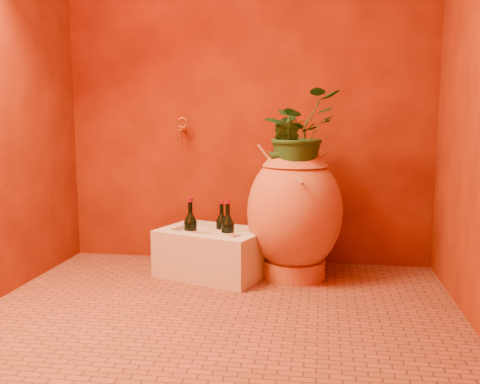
% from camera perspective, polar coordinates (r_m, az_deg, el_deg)
% --- Properties ---
extents(floor, '(2.50, 2.50, 0.00)m').
position_cam_1_polar(floor, '(2.87, -2.20, -12.52)').
color(floor, brown).
rests_on(floor, ground).
extents(wall_back, '(2.50, 0.02, 2.50)m').
position_cam_1_polar(wall_back, '(3.68, 0.73, 11.89)').
color(wall_back, '#571604').
rests_on(wall_back, ground).
extents(amphora, '(0.69, 0.69, 0.85)m').
position_cam_1_polar(amphora, '(3.34, 5.84, -2.04)').
color(amphora, '#BC6435').
rests_on(amphora, floor).
extents(stone_basin, '(0.75, 0.64, 0.30)m').
position_cam_1_polar(stone_basin, '(3.42, -2.95, -6.57)').
color(stone_basin, beige).
rests_on(stone_basin, floor).
extents(wine_bottle_a, '(0.08, 0.08, 0.34)m').
position_cam_1_polar(wine_bottle_a, '(3.29, -1.31, -4.57)').
color(wine_bottle_a, black).
rests_on(wine_bottle_a, stone_basin).
extents(wine_bottle_b, '(0.08, 0.08, 0.34)m').
position_cam_1_polar(wine_bottle_b, '(3.36, -5.29, -4.34)').
color(wine_bottle_b, black).
rests_on(wine_bottle_b, stone_basin).
extents(wine_bottle_c, '(0.08, 0.08, 0.31)m').
position_cam_1_polar(wine_bottle_c, '(3.45, -1.97, -4.17)').
color(wine_bottle_c, black).
rests_on(wine_bottle_c, stone_basin).
extents(wall_tap, '(0.08, 0.16, 0.17)m').
position_cam_1_polar(wall_tap, '(3.67, -6.22, 6.68)').
color(wall_tap, '#AC6C27').
rests_on(wall_tap, wall_back).
extents(plant_main, '(0.62, 0.61, 0.52)m').
position_cam_1_polar(plant_main, '(3.27, 6.23, 6.35)').
color(plant_main, '#1B4B1E').
rests_on(plant_main, amphora).
extents(plant_side, '(0.23, 0.21, 0.34)m').
position_cam_1_polar(plant_side, '(3.23, 4.72, 4.65)').
color(plant_side, '#1B4B1E').
rests_on(plant_side, amphora).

